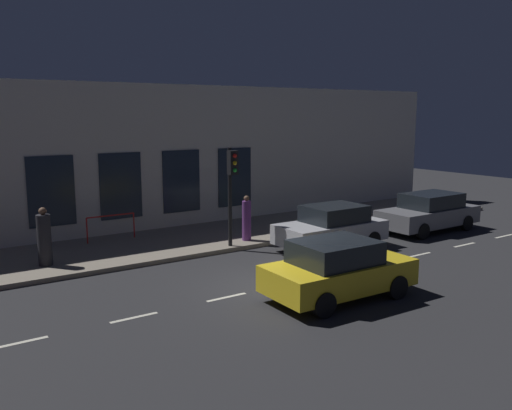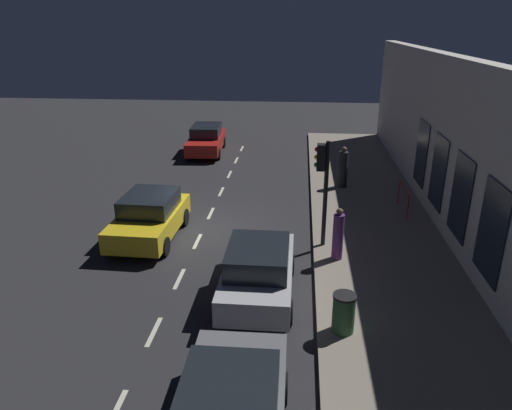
{
  "view_description": "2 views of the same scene",
  "coord_description": "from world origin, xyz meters",
  "px_view_note": "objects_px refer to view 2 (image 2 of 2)",
  "views": [
    {
      "loc": [
        -11.9,
        8.71,
        4.87
      ],
      "look_at": [
        1.1,
        -0.1,
        2.19
      ],
      "focal_mm": 37.92,
      "sensor_mm": 36.0,
      "label": 1
    },
    {
      "loc": [
        3.41,
        -15.78,
        7.15
      ],
      "look_at": [
        2.17,
        -2.32,
        1.94
      ],
      "focal_mm": 33.55,
      "sensor_mm": 36.0,
      "label": 2
    }
  ],
  "objects_px": {
    "parked_car_1": "(150,217)",
    "trash_bin": "(344,313)",
    "pedestrian_1": "(343,169)",
    "parked_car_3": "(258,271)",
    "traffic_light": "(323,175)",
    "pedestrian_0": "(338,236)",
    "parked_car_0": "(206,139)"
  },
  "relations": [
    {
      "from": "parked_car_1",
      "to": "trash_bin",
      "type": "xyz_separation_m",
      "value": [
        6.3,
        -5.11,
        -0.14
      ]
    },
    {
      "from": "pedestrian_1",
      "to": "parked_car_3",
      "type": "bearing_deg",
      "value": 121.29
    },
    {
      "from": "traffic_light",
      "to": "pedestrian_1",
      "type": "height_order",
      "value": "traffic_light"
    },
    {
      "from": "pedestrian_0",
      "to": "pedestrian_1",
      "type": "distance_m",
      "value": 7.13
    },
    {
      "from": "trash_bin",
      "to": "pedestrian_1",
      "type": "bearing_deg",
      "value": 85.84
    },
    {
      "from": "parked_car_1",
      "to": "pedestrian_0",
      "type": "xyz_separation_m",
      "value": [
        6.4,
        -1.3,
        0.15
      ]
    },
    {
      "from": "parked_car_1",
      "to": "trash_bin",
      "type": "bearing_deg",
      "value": 142.4
    },
    {
      "from": "traffic_light",
      "to": "parked_car_0",
      "type": "xyz_separation_m",
      "value": [
        -6.12,
        12.02,
        -1.79
      ]
    },
    {
      "from": "parked_car_0",
      "to": "pedestrian_1",
      "type": "distance_m",
      "value": 9.4
    },
    {
      "from": "parked_car_3",
      "to": "pedestrian_0",
      "type": "bearing_deg",
      "value": 43.29
    },
    {
      "from": "parked_car_1",
      "to": "parked_car_3",
      "type": "height_order",
      "value": "same"
    },
    {
      "from": "traffic_light",
      "to": "trash_bin",
      "type": "height_order",
      "value": "traffic_light"
    },
    {
      "from": "parked_car_0",
      "to": "parked_car_3",
      "type": "bearing_deg",
      "value": 102.84
    },
    {
      "from": "parked_car_0",
      "to": "parked_car_1",
      "type": "xyz_separation_m",
      "value": [
        0.23,
        -11.69,
        -0.0
      ]
    },
    {
      "from": "pedestrian_0",
      "to": "traffic_light",
      "type": "bearing_deg",
      "value": -168.19
    },
    {
      "from": "parked_car_3",
      "to": "trash_bin",
      "type": "relative_size",
      "value": 4.1
    },
    {
      "from": "traffic_light",
      "to": "parked_car_1",
      "type": "distance_m",
      "value": 6.16
    },
    {
      "from": "pedestrian_0",
      "to": "parked_car_3",
      "type": "bearing_deg",
      "value": -62.62
    },
    {
      "from": "traffic_light",
      "to": "parked_car_0",
      "type": "relative_size",
      "value": 0.76
    },
    {
      "from": "traffic_light",
      "to": "parked_car_1",
      "type": "height_order",
      "value": "traffic_light"
    },
    {
      "from": "pedestrian_1",
      "to": "pedestrian_0",
      "type": "bearing_deg",
      "value": 133.58
    },
    {
      "from": "traffic_light",
      "to": "pedestrian_0",
      "type": "distance_m",
      "value": 1.97
    },
    {
      "from": "parked_car_1",
      "to": "trash_bin",
      "type": "distance_m",
      "value": 8.11
    },
    {
      "from": "trash_bin",
      "to": "traffic_light",
      "type": "bearing_deg",
      "value": 94.87
    },
    {
      "from": "parked_car_0",
      "to": "parked_car_1",
      "type": "bearing_deg",
      "value": 88.0
    },
    {
      "from": "traffic_light",
      "to": "trash_bin",
      "type": "bearing_deg",
      "value": -85.13
    },
    {
      "from": "traffic_light",
      "to": "parked_car_0",
      "type": "distance_m",
      "value": 13.6
    },
    {
      "from": "pedestrian_1",
      "to": "trash_bin",
      "type": "xyz_separation_m",
      "value": [
        -0.79,
        -10.9,
        -0.34
      ]
    },
    {
      "from": "parked_car_3",
      "to": "pedestrian_1",
      "type": "relative_size",
      "value": 2.21
    },
    {
      "from": "parked_car_0",
      "to": "parked_car_3",
      "type": "distance_m",
      "value": 15.77
    },
    {
      "from": "pedestrian_0",
      "to": "trash_bin",
      "type": "height_order",
      "value": "pedestrian_0"
    },
    {
      "from": "pedestrian_1",
      "to": "parked_car_1",
      "type": "bearing_deg",
      "value": 88.38
    }
  ]
}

